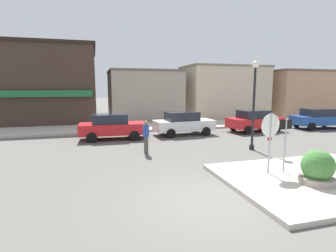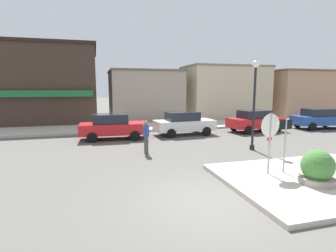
{
  "view_description": "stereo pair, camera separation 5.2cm",
  "coord_description": "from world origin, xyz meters",
  "px_view_note": "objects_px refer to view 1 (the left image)",
  "views": [
    {
      "loc": [
        -3.1,
        -6.4,
        3.17
      ],
      "look_at": [
        -0.03,
        4.5,
        1.5
      ],
      "focal_mm": 28.0,
      "sensor_mm": 36.0,
      "label": 1
    },
    {
      "loc": [
        -3.05,
        -6.42,
        3.17
      ],
      "look_at": [
        -0.03,
        4.5,
        1.5
      ],
      "focal_mm": 28.0,
      "sensor_mm": 36.0,
      "label": 2
    }
  ],
  "objects_px": {
    "stop_sign": "(270,135)",
    "parked_car_fourth": "(318,118)",
    "pedestrian_crossing_near": "(146,136)",
    "parked_car_second": "(183,123)",
    "parked_car_third": "(255,120)",
    "parked_car_nearest": "(112,126)",
    "one_way_sign": "(285,140)",
    "planter": "(317,170)",
    "lamp_post": "(254,92)"
  },
  "relations": [
    {
      "from": "one_way_sign",
      "to": "pedestrian_crossing_near",
      "type": "bearing_deg",
      "value": 132.46
    },
    {
      "from": "parked_car_second",
      "to": "parked_car_fourth",
      "type": "relative_size",
      "value": 0.99
    },
    {
      "from": "one_way_sign",
      "to": "planter",
      "type": "bearing_deg",
      "value": -77.77
    },
    {
      "from": "parked_car_nearest",
      "to": "pedestrian_crossing_near",
      "type": "distance_m",
      "value": 4.31
    },
    {
      "from": "planter",
      "to": "stop_sign",
      "type": "bearing_deg",
      "value": 124.95
    },
    {
      "from": "stop_sign",
      "to": "parked_car_third",
      "type": "height_order",
      "value": "stop_sign"
    },
    {
      "from": "one_way_sign",
      "to": "pedestrian_crossing_near",
      "type": "relative_size",
      "value": 1.3
    },
    {
      "from": "parked_car_third",
      "to": "parked_car_second",
      "type": "bearing_deg",
      "value": 178.73
    },
    {
      "from": "one_way_sign",
      "to": "parked_car_second",
      "type": "height_order",
      "value": "one_way_sign"
    },
    {
      "from": "stop_sign",
      "to": "parked_car_nearest",
      "type": "relative_size",
      "value": 0.57
    },
    {
      "from": "one_way_sign",
      "to": "planter",
      "type": "distance_m",
      "value": 1.47
    },
    {
      "from": "planter",
      "to": "lamp_post",
      "type": "height_order",
      "value": "lamp_post"
    },
    {
      "from": "one_way_sign",
      "to": "parked_car_second",
      "type": "distance_m",
      "value": 8.9
    },
    {
      "from": "stop_sign",
      "to": "parked_car_third",
      "type": "relative_size",
      "value": 0.56
    },
    {
      "from": "planter",
      "to": "pedestrian_crossing_near",
      "type": "bearing_deg",
      "value": 127.48
    },
    {
      "from": "parked_car_third",
      "to": "lamp_post",
      "type": "bearing_deg",
      "value": -124.9
    },
    {
      "from": "parked_car_nearest",
      "to": "pedestrian_crossing_near",
      "type": "xyz_separation_m",
      "value": [
        1.33,
        -4.1,
        0.06
      ]
    },
    {
      "from": "one_way_sign",
      "to": "lamp_post",
      "type": "height_order",
      "value": "lamp_post"
    },
    {
      "from": "stop_sign",
      "to": "pedestrian_crossing_near",
      "type": "xyz_separation_m",
      "value": [
        -3.53,
        4.5,
        -0.65
      ]
    },
    {
      "from": "pedestrian_crossing_near",
      "to": "parked_car_second",
      "type": "bearing_deg",
      "value": 51.91
    },
    {
      "from": "lamp_post",
      "to": "pedestrian_crossing_near",
      "type": "bearing_deg",
      "value": 173.02
    },
    {
      "from": "parked_car_second",
      "to": "one_way_sign",
      "type": "bearing_deg",
      "value": -85.08
    },
    {
      "from": "stop_sign",
      "to": "parked_car_nearest",
      "type": "bearing_deg",
      "value": 119.49
    },
    {
      "from": "lamp_post",
      "to": "parked_car_nearest",
      "type": "height_order",
      "value": "lamp_post"
    },
    {
      "from": "one_way_sign",
      "to": "parked_car_second",
      "type": "bearing_deg",
      "value": 94.92
    },
    {
      "from": "stop_sign",
      "to": "one_way_sign",
      "type": "xyz_separation_m",
      "value": [
        0.61,
        -0.03,
        -0.19
      ]
    },
    {
      "from": "parked_car_nearest",
      "to": "pedestrian_crossing_near",
      "type": "bearing_deg",
      "value": -72.06
    },
    {
      "from": "planter",
      "to": "parked_car_fourth",
      "type": "bearing_deg",
      "value": 44.65
    },
    {
      "from": "planter",
      "to": "parked_car_second",
      "type": "bearing_deg",
      "value": 95.82
    },
    {
      "from": "one_way_sign",
      "to": "parked_car_fourth",
      "type": "relative_size",
      "value": 0.51
    },
    {
      "from": "parked_car_nearest",
      "to": "parked_car_fourth",
      "type": "bearing_deg",
      "value": -0.06
    },
    {
      "from": "stop_sign",
      "to": "parked_car_second",
      "type": "distance_m",
      "value": 8.84
    },
    {
      "from": "stop_sign",
      "to": "parked_car_third",
      "type": "xyz_separation_m",
      "value": [
        5.25,
        8.69,
        -0.71
      ]
    },
    {
      "from": "parked_car_nearest",
      "to": "stop_sign",
      "type": "bearing_deg",
      "value": -60.51
    },
    {
      "from": "parked_car_nearest",
      "to": "parked_car_third",
      "type": "bearing_deg",
      "value": 0.57
    },
    {
      "from": "stop_sign",
      "to": "planter",
      "type": "height_order",
      "value": "stop_sign"
    },
    {
      "from": "pedestrian_crossing_near",
      "to": "parked_car_third",
      "type": "bearing_deg",
      "value": 25.54
    },
    {
      "from": "one_way_sign",
      "to": "parked_car_second",
      "type": "xyz_separation_m",
      "value": [
        -0.76,
        8.85,
        -0.52
      ]
    },
    {
      "from": "parked_car_second",
      "to": "pedestrian_crossing_near",
      "type": "xyz_separation_m",
      "value": [
        -3.38,
        -4.32,
        0.06
      ]
    },
    {
      "from": "stop_sign",
      "to": "parked_car_fourth",
      "type": "distance_m",
      "value": 13.83
    },
    {
      "from": "planter",
      "to": "parked_car_second",
      "type": "distance_m",
      "value": 10.13
    },
    {
      "from": "parked_car_third",
      "to": "parked_car_fourth",
      "type": "distance_m",
      "value": 5.58
    },
    {
      "from": "parked_car_third",
      "to": "parked_car_fourth",
      "type": "relative_size",
      "value": 1.0
    },
    {
      "from": "one_way_sign",
      "to": "parked_car_fourth",
      "type": "xyz_separation_m",
      "value": [
        10.22,
        8.61,
        -0.52
      ]
    },
    {
      "from": "parked_car_third",
      "to": "parked_car_nearest",
      "type": "bearing_deg",
      "value": -179.43
    },
    {
      "from": "parked_car_second",
      "to": "parked_car_fourth",
      "type": "distance_m",
      "value": 10.98
    },
    {
      "from": "planter",
      "to": "parked_car_third",
      "type": "height_order",
      "value": "parked_car_third"
    },
    {
      "from": "lamp_post",
      "to": "parked_car_third",
      "type": "height_order",
      "value": "lamp_post"
    },
    {
      "from": "one_way_sign",
      "to": "planter",
      "type": "xyz_separation_m",
      "value": [
        0.26,
        -1.22,
        -0.77
      ]
    },
    {
      "from": "parked_car_third",
      "to": "stop_sign",
      "type": "bearing_deg",
      "value": -121.14
    }
  ]
}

